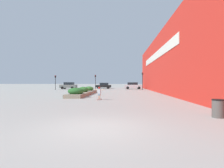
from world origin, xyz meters
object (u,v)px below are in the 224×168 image
(car_center_left, at_px, (104,86))
(traffic_light_far_left, at_px, (55,80))
(car_center_right, at_px, (171,86))
(trash_bin, at_px, (218,108))
(car_leftmost, at_px, (133,86))
(traffic_light_right, at_px, (143,78))
(car_rightmost, at_px, (69,86))
(skateboard, at_px, (99,99))
(traffic_light_left, at_px, (95,80))
(skateboarder, at_px, (99,92))

(car_center_left, relative_size, traffic_light_far_left, 1.24)
(car_center_left, distance_m, car_center_right, 16.54)
(trash_bin, xyz_separation_m, car_leftmost, (-2.03, 33.37, 0.40))
(traffic_light_right, distance_m, traffic_light_far_left, 18.98)
(trash_bin, distance_m, car_rightmost, 37.10)
(car_rightmost, distance_m, traffic_light_far_left, 4.39)
(skateboard, relative_size, traffic_light_left, 0.21)
(trash_bin, distance_m, car_center_right, 34.81)
(skateboarder, bearing_deg, car_center_right, 85.76)
(trash_bin, height_order, car_center_left, car_center_left)
(skateboard, distance_m, car_center_right, 29.73)
(skateboard, distance_m, traffic_light_far_left, 24.69)
(skateboarder, bearing_deg, car_center_left, 118.80)
(trash_bin, distance_m, car_center_left, 37.03)
(car_center_right, height_order, traffic_light_right, traffic_light_right)
(car_rightmost, height_order, traffic_light_far_left, traffic_light_far_left)
(trash_bin, height_order, traffic_light_left, traffic_light_left)
(skateboarder, bearing_deg, skateboard, -52.48)
(skateboarder, height_order, car_center_right, car_center_right)
(traffic_light_left, relative_size, traffic_light_far_left, 1.03)
(car_center_right, xyz_separation_m, car_rightmost, (-24.61, -1.36, 0.04))
(car_center_left, bearing_deg, car_rightmost, 110.94)
(trash_bin, bearing_deg, traffic_light_right, 90.53)
(skateboard, distance_m, car_rightmost, 27.20)
(car_leftmost, relative_size, car_center_left, 1.11)
(car_center_right, relative_size, traffic_light_far_left, 1.50)
(trash_bin, bearing_deg, skateboarder, 130.83)
(car_leftmost, relative_size, traffic_light_far_left, 1.37)
(car_rightmost, bearing_deg, skateboarder, -156.63)
(car_leftmost, xyz_separation_m, traffic_light_left, (-8.39, -4.29, 1.39))
(skateboard, xyz_separation_m, skateboarder, (-0.00, 0.00, 0.71))
(car_rightmost, bearing_deg, traffic_light_right, -102.30)
(skateboard, bearing_deg, car_leftmost, 103.14)
(car_center_right, height_order, traffic_light_far_left, traffic_light_far_left)
(car_center_left, relative_size, car_center_right, 0.83)
(trash_bin, bearing_deg, car_center_right, 78.19)
(skateboard, bearing_deg, traffic_light_far_left, 144.15)
(car_center_left, bearing_deg, car_leftmost, -108.73)
(traffic_light_far_left, bearing_deg, car_leftmost, 14.50)
(car_center_right, bearing_deg, car_rightmost, 93.16)
(skateboard, xyz_separation_m, car_center_right, (13.83, 26.31, 0.74))
(skateboard, relative_size, trash_bin, 0.78)
(skateboarder, bearing_deg, car_leftmost, 103.14)
(car_leftmost, relative_size, traffic_light_right, 1.16)
(trash_bin, height_order, car_center_right, car_center_right)
(car_rightmost, height_order, traffic_light_right, traffic_light_right)
(skateboard, bearing_deg, car_center_left, 118.80)
(car_leftmost, distance_m, car_center_right, 9.18)
(skateboard, xyz_separation_m, traffic_light_far_left, (-12.55, 21.16, 2.09))
(car_center_left, bearing_deg, trash_bin, -165.43)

